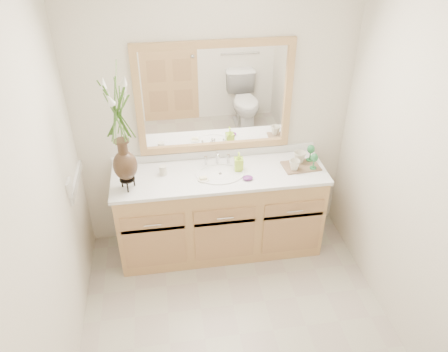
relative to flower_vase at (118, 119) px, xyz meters
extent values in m
plane|color=#B8B39D|center=(0.77, -0.91, -1.45)|extent=(2.60, 2.60, 0.00)
cube|color=white|center=(0.77, -0.91, 0.95)|extent=(2.40, 2.60, 0.02)
cube|color=beige|center=(0.77, 0.39, -0.25)|extent=(2.40, 0.02, 2.40)
cube|color=beige|center=(-0.43, -0.91, -0.25)|extent=(0.02, 2.60, 2.40)
cube|color=beige|center=(1.97, -0.91, -0.25)|extent=(0.02, 2.60, 2.40)
cube|color=tan|center=(0.77, 0.11, -1.05)|extent=(1.80, 0.55, 0.80)
cube|color=white|center=(0.77, 0.11, -0.64)|extent=(1.84, 0.57, 0.03)
ellipsoid|color=white|center=(0.77, 0.09, -0.68)|extent=(0.38, 0.30, 0.12)
cylinder|color=silver|center=(0.77, 0.27, -0.57)|extent=(0.02, 0.02, 0.11)
cylinder|color=silver|center=(0.67, 0.27, -0.58)|extent=(0.02, 0.02, 0.08)
cylinder|color=silver|center=(0.87, 0.27, -0.58)|extent=(0.02, 0.02, 0.08)
cube|color=white|center=(0.77, 0.38, -0.05)|extent=(1.20, 0.01, 0.85)
cube|color=tan|center=(0.77, 0.37, 0.41)|extent=(1.32, 0.04, 0.06)
cube|color=tan|center=(0.77, 0.37, -0.50)|extent=(1.32, 0.04, 0.06)
cube|color=tan|center=(0.14, 0.37, -0.05)|extent=(0.06, 0.04, 0.85)
cube|color=tan|center=(1.40, 0.37, -0.05)|extent=(0.06, 0.04, 0.85)
cube|color=white|center=(-0.42, -0.14, -0.47)|extent=(0.02, 0.12, 0.12)
cylinder|color=black|center=(0.00, 0.00, -0.54)|extent=(0.12, 0.12, 0.01)
ellipsoid|color=black|center=(0.00, 0.00, -0.41)|extent=(0.19, 0.19, 0.25)
cylinder|color=black|center=(0.00, 0.00, -0.25)|extent=(0.08, 0.08, 0.11)
cylinder|color=#4C7A33|center=(0.00, 0.00, 0.04)|extent=(0.07, 0.07, 0.45)
cylinder|color=beige|center=(0.29, 0.17, -0.58)|extent=(0.06, 0.06, 0.08)
cylinder|color=beige|center=(0.62, 0.02, -0.62)|extent=(0.09, 0.09, 0.01)
cube|color=beige|center=(0.62, 0.02, -0.60)|extent=(0.06, 0.05, 0.02)
imported|color=#A7D732|center=(0.94, 0.14, -0.55)|extent=(0.07, 0.07, 0.15)
ellipsoid|color=#62256F|center=(0.99, -0.02, -0.61)|extent=(0.11, 0.10, 0.03)
cube|color=brown|center=(1.48, 0.10, -0.62)|extent=(0.32, 0.23, 0.02)
imported|color=beige|center=(1.41, 0.05, -0.56)|extent=(0.11, 0.10, 0.10)
imported|color=beige|center=(1.48, 0.16, -0.56)|extent=(0.15, 0.15, 0.11)
cylinder|color=#246D3A|center=(1.57, 0.04, -0.61)|extent=(0.06, 0.06, 0.01)
cylinder|color=#246D3A|center=(1.57, 0.04, -0.56)|extent=(0.01, 0.01, 0.09)
ellipsoid|color=#246D3A|center=(1.57, 0.04, -0.50)|extent=(0.06, 0.06, 0.08)
cylinder|color=#246D3A|center=(1.59, 0.18, -0.61)|extent=(0.06, 0.06, 0.01)
cylinder|color=#246D3A|center=(1.59, 0.18, -0.56)|extent=(0.01, 0.01, 0.10)
ellipsoid|color=#246D3A|center=(1.59, 0.18, -0.50)|extent=(0.07, 0.07, 0.08)
camera|label=1|loc=(0.32, -2.99, 1.41)|focal=35.00mm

